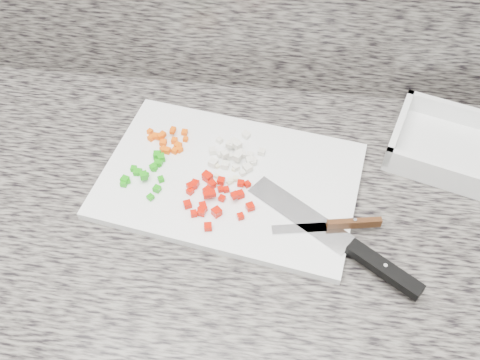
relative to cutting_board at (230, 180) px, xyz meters
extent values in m
cube|color=silver|center=(-0.09, -0.04, -0.48)|extent=(3.92, 0.62, 0.86)
cube|color=#66615A|center=(-0.09, -0.04, -0.03)|extent=(3.96, 0.64, 0.04)
cube|color=white|center=(0.00, 0.00, 0.00)|extent=(0.47, 0.35, 0.01)
cube|color=#EB5505|center=(-0.13, 0.07, 0.02)|extent=(0.01, 0.01, 0.01)
cube|color=#EB5505|center=(-0.09, 0.07, 0.01)|extent=(0.01, 0.01, 0.01)
cube|color=#EB5505|center=(-0.12, 0.08, 0.02)|extent=(0.01, 0.01, 0.01)
cube|color=#EB5505|center=(-0.14, 0.08, 0.01)|extent=(0.01, 0.01, 0.01)
cube|color=#EB5505|center=(-0.10, 0.06, 0.01)|extent=(0.01, 0.01, 0.01)
cube|color=#EB5505|center=(-0.16, 0.09, 0.01)|extent=(0.01, 0.01, 0.01)
cube|color=#EB5505|center=(-0.10, 0.05, 0.01)|extent=(0.01, 0.01, 0.01)
cube|color=#EB5505|center=(-0.11, 0.07, 0.01)|extent=(0.01, 0.01, 0.01)
cube|color=#EB5505|center=(-0.09, 0.09, 0.01)|extent=(0.01, 0.01, 0.01)
cube|color=#EB5505|center=(-0.15, 0.07, 0.01)|extent=(0.01, 0.01, 0.01)
cube|color=#EB5505|center=(-0.13, 0.06, 0.01)|extent=(0.01, 0.01, 0.01)
cube|color=#EB5505|center=(-0.13, 0.07, 0.02)|extent=(0.01, 0.01, 0.01)
cube|color=#EB5505|center=(-0.11, 0.09, 0.02)|extent=(0.01, 0.01, 0.01)
cube|color=#EB5505|center=(-0.12, 0.04, 0.01)|extent=(0.01, 0.01, 0.01)
cube|color=#EB5505|center=(-0.14, 0.07, 0.01)|extent=(0.01, 0.01, 0.01)
cube|color=#EB5505|center=(-0.12, 0.04, 0.01)|extent=(0.01, 0.01, 0.01)
cube|color=#EB5505|center=(-0.10, 0.04, 0.01)|extent=(0.01, 0.01, 0.01)
cube|color=#EB5505|center=(-0.15, 0.07, 0.01)|extent=(0.01, 0.01, 0.01)
cube|color=silver|center=(-0.03, 0.08, 0.01)|extent=(0.01, 0.01, 0.01)
cube|color=silver|center=(0.02, 0.05, 0.01)|extent=(0.01, 0.01, 0.01)
cube|color=silver|center=(0.01, 0.05, 0.01)|extent=(0.01, 0.01, 0.01)
cube|color=silver|center=(0.01, 0.03, 0.02)|extent=(0.02, 0.02, 0.01)
cube|color=silver|center=(0.00, 0.08, 0.01)|extent=(0.01, 0.01, 0.01)
cube|color=silver|center=(0.03, 0.05, 0.01)|extent=(0.01, 0.01, 0.01)
cube|color=silver|center=(0.05, 0.06, 0.01)|extent=(0.01, 0.01, 0.01)
cube|color=silver|center=(0.03, 0.04, 0.01)|extent=(0.02, 0.02, 0.01)
cube|color=silver|center=(-0.01, 0.06, 0.02)|extent=(0.01, 0.01, 0.01)
cube|color=silver|center=(0.04, 0.03, 0.01)|extent=(0.01, 0.01, 0.01)
cube|color=silver|center=(0.01, 0.02, 0.01)|extent=(0.01, 0.01, 0.01)
cube|color=silver|center=(-0.02, 0.05, 0.01)|extent=(0.01, 0.01, 0.01)
cube|color=silver|center=(0.03, 0.02, 0.01)|extent=(0.02, 0.02, 0.01)
cube|color=silver|center=(0.00, 0.07, 0.02)|extent=(0.01, 0.01, 0.01)
cube|color=silver|center=(-0.04, 0.05, 0.01)|extent=(0.01, 0.01, 0.01)
cube|color=silver|center=(0.01, 0.06, 0.02)|extent=(0.02, 0.02, 0.01)
cube|color=silver|center=(-0.01, 0.04, 0.02)|extent=(0.02, 0.02, 0.01)
cube|color=silver|center=(0.02, 0.10, 0.01)|extent=(0.02, 0.02, 0.01)
cube|color=silver|center=(0.02, 0.10, 0.01)|extent=(0.01, 0.01, 0.01)
cube|color=silver|center=(0.02, 0.01, 0.01)|extent=(0.01, 0.01, 0.01)
cube|color=silver|center=(-0.01, 0.04, 0.01)|extent=(0.01, 0.01, 0.01)
cube|color=silver|center=(-0.03, 0.02, 0.01)|extent=(0.02, 0.02, 0.01)
cube|color=silver|center=(-0.01, 0.02, 0.01)|extent=(0.01, 0.01, 0.01)
cube|color=silver|center=(0.04, 0.04, 0.01)|extent=(0.01, 0.01, 0.01)
cube|color=#17970D|center=(-0.14, -0.02, 0.01)|extent=(0.01, 0.01, 0.01)
cube|color=#17970D|center=(-0.13, 0.00, 0.01)|extent=(0.02, 0.02, 0.01)
cube|color=#17970D|center=(-0.12, 0.02, 0.01)|extent=(0.02, 0.02, 0.01)
cube|color=#17970D|center=(-0.13, 0.01, 0.01)|extent=(0.01, 0.01, 0.01)
cube|color=#17970D|center=(-0.17, -0.03, 0.01)|extent=(0.01, 0.01, 0.01)
cube|color=#17970D|center=(-0.17, -0.03, 0.01)|extent=(0.01, 0.01, 0.01)
cube|color=#17970D|center=(-0.15, -0.01, 0.01)|extent=(0.01, 0.01, 0.01)
cube|color=#17970D|center=(-0.11, -0.02, 0.01)|extent=(0.01, 0.01, 0.01)
cube|color=#17970D|center=(-0.14, -0.03, 0.02)|extent=(0.02, 0.02, 0.01)
cube|color=#17970D|center=(-0.12, 0.01, 0.01)|extent=(0.01, 0.01, 0.01)
cube|color=#17970D|center=(-0.16, -0.01, 0.01)|extent=(0.01, 0.01, 0.01)
cube|color=#17970D|center=(-0.13, 0.03, 0.01)|extent=(0.01, 0.01, 0.01)
cube|color=#17970D|center=(-0.17, -0.04, 0.01)|extent=(0.01, 0.01, 0.01)
cube|color=#17970D|center=(-0.12, -0.06, 0.01)|extent=(0.01, 0.01, 0.01)
cube|color=#17970D|center=(-0.12, -0.04, 0.01)|extent=(0.01, 0.01, 0.01)
cube|color=#17970D|center=(-0.13, 0.00, 0.01)|extent=(0.01, 0.01, 0.01)
cube|color=#17970D|center=(-0.16, 0.00, 0.01)|extent=(0.01, 0.01, 0.01)
cube|color=#C01002|center=(-0.03, -0.04, 0.01)|extent=(0.02, 0.02, 0.01)
cube|color=#C01002|center=(-0.05, -0.09, 0.01)|extent=(0.01, 0.01, 0.01)
cube|color=#C01002|center=(-0.02, -0.05, 0.02)|extent=(0.02, 0.02, 0.01)
cube|color=#C01002|center=(0.02, -0.01, 0.01)|extent=(0.01, 0.01, 0.01)
cube|color=#C01002|center=(0.03, -0.02, 0.01)|extent=(0.01, 0.01, 0.01)
cube|color=#C01002|center=(-0.04, -0.01, 0.01)|extent=(0.01, 0.01, 0.01)
cube|color=#C01002|center=(0.03, -0.08, 0.01)|extent=(0.01, 0.01, 0.01)
cube|color=#C01002|center=(-0.05, -0.03, 0.01)|extent=(0.01, 0.01, 0.01)
cube|color=#C01002|center=(-0.01, -0.03, 0.01)|extent=(0.01, 0.01, 0.01)
cube|color=#C01002|center=(-0.01, -0.01, 0.01)|extent=(0.01, 0.01, 0.01)
cube|color=#C01002|center=(-0.02, -0.11, 0.01)|extent=(0.01, 0.01, 0.01)
cube|color=#C01002|center=(-0.06, -0.03, 0.01)|extent=(0.02, 0.02, 0.01)
cube|color=#C01002|center=(-0.03, -0.02, 0.01)|extent=(0.02, 0.02, 0.01)
cube|color=#C01002|center=(-0.03, -0.08, 0.01)|extent=(0.02, 0.02, 0.01)
cube|color=#C01002|center=(0.00, -0.03, 0.01)|extent=(0.01, 0.01, 0.01)
cube|color=#C01002|center=(-0.06, -0.07, 0.01)|extent=(0.02, 0.02, 0.01)
cube|color=#C01002|center=(-0.03, -0.07, 0.01)|extent=(0.01, 0.01, 0.01)
cube|color=#C01002|center=(0.04, -0.06, 0.01)|extent=(0.02, 0.02, 0.01)
cube|color=#C01002|center=(-0.04, -0.01, 0.01)|extent=(0.02, 0.02, 0.01)
cube|color=#C01002|center=(0.01, -0.05, 0.02)|extent=(0.02, 0.02, 0.01)
cube|color=#C01002|center=(-0.01, -0.05, 0.01)|extent=(0.01, 0.01, 0.01)
cube|color=#C01002|center=(0.02, -0.04, 0.01)|extent=(0.02, 0.02, 0.01)
cube|color=#C01002|center=(-0.06, -0.04, 0.01)|extent=(0.01, 0.01, 0.01)
cube|color=#C01002|center=(-0.03, -0.08, 0.01)|extent=(0.01, 0.01, 0.01)
cube|color=#C01002|center=(-0.04, -0.01, 0.01)|extent=(0.02, 0.02, 0.01)
cube|color=#C01002|center=(-0.03, -0.05, 0.02)|extent=(0.01, 0.01, 0.01)
cube|color=#C01002|center=(-0.01, -0.08, 0.01)|extent=(0.02, 0.02, 0.01)
cube|color=beige|center=(-0.02, 0.00, 0.01)|extent=(0.01, 0.01, 0.00)
cube|color=beige|center=(-0.02, -0.02, 0.01)|extent=(0.01, 0.01, 0.01)
cube|color=beige|center=(0.01, 0.02, 0.01)|extent=(0.01, 0.01, 0.01)
cube|color=beige|center=(-0.01, -0.01, 0.01)|extent=(0.01, 0.01, 0.01)
cube|color=beige|center=(-0.02, 0.02, 0.01)|extent=(0.01, 0.01, 0.01)
cube|color=beige|center=(0.00, -0.01, 0.01)|extent=(0.01, 0.01, 0.00)
cube|color=beige|center=(-0.02, -0.02, 0.01)|extent=(0.01, 0.01, 0.01)
cube|color=beige|center=(0.00, -0.01, 0.01)|extent=(0.01, 0.01, 0.01)
cube|color=beige|center=(0.01, 0.00, 0.01)|extent=(0.01, 0.01, 0.01)
cube|color=silver|center=(0.12, -0.06, 0.01)|extent=(0.18, 0.14, 0.00)
cube|color=black|center=(0.25, -0.15, 0.02)|extent=(0.11, 0.09, 0.02)
cylinder|color=silver|center=(0.25, -0.15, 0.02)|extent=(0.01, 0.01, 0.00)
cube|color=silver|center=(0.12, -0.09, 0.01)|extent=(0.09, 0.03, 0.00)
cube|color=#4D2A13|center=(0.21, -0.08, 0.02)|extent=(0.09, 0.03, 0.02)
cylinder|color=silver|center=(0.21, -0.08, 0.02)|extent=(0.01, 0.01, 0.00)
cube|color=white|center=(0.39, 0.11, 0.00)|extent=(0.27, 0.23, 0.01)
cube|color=white|center=(0.42, 0.18, 0.02)|extent=(0.23, 0.08, 0.04)
cube|color=white|center=(0.37, 0.03, 0.02)|extent=(0.23, 0.08, 0.04)
cube|color=white|center=(0.29, 0.14, 0.02)|extent=(0.06, 0.17, 0.04)
camera|label=1|loc=(0.09, -0.57, 0.70)|focal=40.00mm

